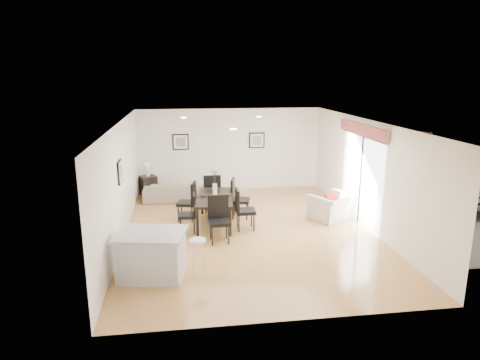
{
  "coord_description": "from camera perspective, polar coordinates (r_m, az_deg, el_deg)",
  "views": [
    {
      "loc": [
        -1.59,
        -9.84,
        3.8
      ],
      "look_at": [
        -0.16,
        0.4,
        1.21
      ],
      "focal_mm": 32.0,
      "sensor_mm": 36.0,
      "label": 1
    }
  ],
  "objects": [
    {
      "name": "cushion",
      "position": [
        11.46,
        11.95,
        -2.67
      ],
      "size": [
        0.35,
        0.23,
        0.34
      ],
      "primitive_type": "cube",
      "rotation": [
        0.0,
        0.0,
        3.55
      ],
      "color": "#A92215",
      "rests_on": "armchair"
    },
    {
      "name": "courtyard",
      "position": [
        13.53,
        27.27,
        0.18
      ],
      "size": [
        6.0,
        6.0,
        2.0
      ],
      "color": "gray",
      "rests_on": "ground"
    },
    {
      "name": "coffee_table",
      "position": [
        12.42,
        -2.54,
        -2.93
      ],
      "size": [
        0.99,
        0.72,
        0.36
      ],
      "primitive_type": "cube",
      "rotation": [
        0.0,
        0.0,
        -0.22
      ],
      "color": "black",
      "rests_on": "ground"
    },
    {
      "name": "wall_right",
      "position": [
        11.13,
        16.63,
        0.73
      ],
      "size": [
        0.04,
        8.0,
        2.7
      ],
      "primitive_type": "cube",
      "color": "white",
      "rests_on": "ground"
    },
    {
      "name": "dining_table",
      "position": [
        10.94,
        -3.36,
        -2.58
      ],
      "size": [
        1.11,
        1.9,
        0.75
      ],
      "rotation": [
        0.0,
        0.0,
        -0.12
      ],
      "color": "black",
      "rests_on": "ground"
    },
    {
      "name": "framed_print_left_wall",
      "position": [
        9.97,
        -15.71,
        1.06
      ],
      "size": [
        0.04,
        0.52,
        0.52
      ],
      "rotation": [
        0.0,
        0.0,
        1.57
      ],
      "color": "black",
      "rests_on": "wall_left"
    },
    {
      "name": "table_lamp",
      "position": [
        13.86,
        -12.23,
        1.6
      ],
      "size": [
        0.22,
        0.22,
        0.42
      ],
      "color": "white",
      "rests_on": "side_table"
    },
    {
      "name": "kitchen_island",
      "position": [
        8.43,
        -11.7,
        -9.69
      ],
      "size": [
        1.43,
        1.2,
        0.89
      ],
      "rotation": [
        0.0,
        0.0,
        -0.19
      ],
      "color": "silver",
      "rests_on": "ground"
    },
    {
      "name": "wall_back",
      "position": [
        14.15,
        -1.38,
        4.05
      ],
      "size": [
        6.0,
        0.04,
        2.7
      ],
      "primitive_type": "cube",
      "color": "white",
      "rests_on": "ground"
    },
    {
      "name": "ceiling",
      "position": [
        10.03,
        1.24,
        7.74
      ],
      "size": [
        6.0,
        8.0,
        0.02
      ],
      "primitive_type": "cube",
      "color": "white",
      "rests_on": "wall_back"
    },
    {
      "name": "bar_stool",
      "position": [
        8.35,
        -5.65,
        -8.54
      ],
      "size": [
        0.32,
        0.32,
        0.7
      ],
      "color": "white",
      "rests_on": "ground"
    },
    {
      "name": "side_table",
      "position": [
        13.99,
        -12.11,
        -0.73
      ],
      "size": [
        0.61,
        0.61,
        0.62
      ],
      "primitive_type": "cube",
      "rotation": [
        0.0,
        0.0,
        0.41
      ],
      "color": "black",
      "rests_on": "ground"
    },
    {
      "name": "wall_left",
      "position": [
        10.24,
        -15.62,
        -0.33
      ],
      "size": [
        0.04,
        8.0,
        2.7
      ],
      "primitive_type": "cube",
      "color": "white",
      "rests_on": "ground"
    },
    {
      "name": "courtyard_plant_a",
      "position": [
        12.83,
        28.19,
        -3.33
      ],
      "size": [
        0.72,
        0.66,
        0.68
      ],
      "primitive_type": "imported",
      "rotation": [
        0.0,
        0.0,
        -0.24
      ],
      "color": "#396029",
      "rests_on": "ground"
    },
    {
      "name": "vase",
      "position": [
        10.84,
        -3.39,
        -0.76
      ],
      "size": [
        0.89,
        1.37,
        0.69
      ],
      "color": "white",
      "rests_on": "dining_table"
    },
    {
      "name": "framed_print_back_right",
      "position": [
        14.2,
        2.26,
        5.31
      ],
      "size": [
        0.52,
        0.04,
        0.52
      ],
      "color": "black",
      "rests_on": "wall_back"
    },
    {
      "name": "ground",
      "position": [
        10.67,
        1.16,
        -6.83
      ],
      "size": [
        8.0,
        8.0,
        0.0
      ],
      "primitive_type": "plane",
      "color": "tan",
      "rests_on": "ground"
    },
    {
      "name": "framed_print_back_left",
      "position": [
        13.98,
        -7.92,
        5.05
      ],
      "size": [
        0.52,
        0.04,
        0.52
      ],
      "color": "black",
      "rests_on": "wall_back"
    },
    {
      "name": "armchair",
      "position": [
        11.65,
        12.19,
        -3.54
      ],
      "size": [
        1.38,
        1.33,
        0.69
      ],
      "primitive_type": "imported",
      "rotation": [
        0.0,
        0.0,
        3.65
      ],
      "color": "beige",
      "rests_on": "ground"
    },
    {
      "name": "dining_chair_foot",
      "position": [
        12.03,
        -3.78,
        -1.44
      ],
      "size": [
        0.5,
        0.5,
        1.07
      ],
      "rotation": [
        0.0,
        0.0,
        3.18
      ],
      "color": "black",
      "rests_on": "ground"
    },
    {
      "name": "dining_chair_enear",
      "position": [
        10.6,
        0.25,
        -3.61
      ],
      "size": [
        0.47,
        0.47,
        1.05
      ],
      "rotation": [
        0.0,
        0.0,
        1.56
      ],
      "color": "black",
      "rests_on": "ground"
    },
    {
      "name": "dining_chair_wfar",
      "position": [
        11.35,
        -6.74,
        -2.56
      ],
      "size": [
        0.56,
        0.56,
        1.03
      ],
      "rotation": [
        0.0,
        0.0,
        -1.81
      ],
      "color": "black",
      "rests_on": "ground"
    },
    {
      "name": "dining_chair_head",
      "position": [
        9.91,
        -2.85,
        -4.81
      ],
      "size": [
        0.5,
        0.5,
        1.08
      ],
      "rotation": [
        0.0,
        0.0,
        0.03
      ],
      "color": "black",
      "rests_on": "ground"
    },
    {
      "name": "sofa",
      "position": [
        13.22,
        -8.43,
        -1.51
      ],
      "size": [
        2.03,
        0.85,
        0.58
      ],
      "primitive_type": "imported",
      "rotation": [
        0.0,
        0.0,
        3.11
      ],
      "color": "gray",
      "rests_on": "ground"
    },
    {
      "name": "sliding_door",
      "position": [
        11.32,
        15.92,
        2.62
      ],
      "size": [
        0.12,
        2.7,
        2.57
      ],
      "color": "white",
      "rests_on": "wall_right"
    },
    {
      "name": "dining_chair_efar",
      "position": [
        11.47,
        -0.4,
        -2.16
      ],
      "size": [
        0.58,
        0.58,
        1.07
      ],
      "rotation": [
        0.0,
        0.0,
        1.34
      ],
      "color": "black",
      "rests_on": "ground"
    },
    {
      "name": "dining_chair_wnear",
      "position": [
        10.52,
        -6.63,
        -4.15
      ],
      "size": [
        0.44,
        0.44,
        0.96
      ],
      "rotation": [
        0.0,
        0.0,
        -1.6
      ],
      "color": "black",
      "rests_on": "ground"
    },
    {
      "name": "courtyard_plant_b",
      "position": [
        13.78,
        24.07,
        -1.89
      ],
      "size": [
        0.38,
        0.38,
        0.62
      ],
      "primitive_type": "imported",
      "rotation": [
        0.0,
        0.0,
        0.12
      ],
      "color": "#396029",
      "rests_on": "ground"
    },
    {
      "name": "wall_front",
      "position": [
        6.53,
        6.82,
        -8.09
      ],
      "size": [
        6.0,
        0.04,
        2.7
      ],
      "primitive_type": "cube",
      "color": "white",
      "rests_on": "ground"
    }
  ]
}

